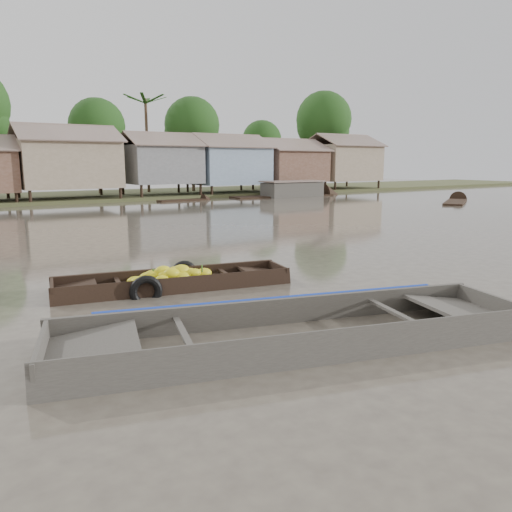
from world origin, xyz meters
TOP-DOWN VIEW (x-y plane):
  - ground at (0.00, 0.00)m, footprint 120.00×120.00m
  - riverbank at (3.03, 31.86)m, footprint 120.00×12.47m
  - banana_boat at (-1.50, 2.46)m, footprint 5.35×2.25m
  - viewer_boat at (-1.21, -1.79)m, footprint 7.82×3.94m
  - distant_boats at (12.50, 24.41)m, footprint 46.96×15.79m

SIDE VIEW (x-z plane):
  - ground at x=0.00m, z-range 0.00..0.00m
  - viewer_boat at x=-1.21m, z-range -0.24..0.37m
  - banana_boat at x=-1.50m, z-range -0.23..0.50m
  - distant_boats at x=12.50m, z-range -0.48..0.90m
  - riverbank at x=3.03m, z-range -2.04..8.18m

